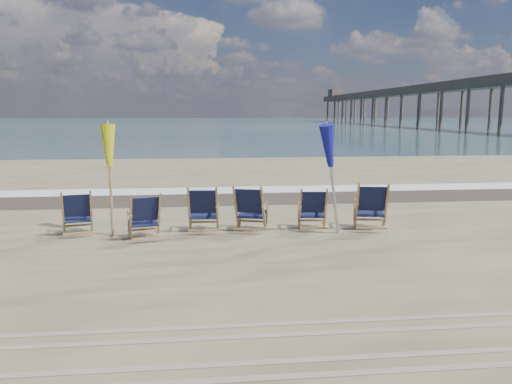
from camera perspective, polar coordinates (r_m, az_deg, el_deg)
The scene contains 13 objects.
ocean at distance 135.78m, azimuth -5.71°, elevation 7.95°, with size 400.00×400.00×0.00m, color #3C5B64.
surf_foam at distance 16.28m, azimuth -2.28°, elevation 0.24°, with size 200.00×1.40×0.01m, color silver.
wet_sand_strip at distance 14.81m, azimuth -1.89°, elevation -0.65°, with size 200.00×2.60×0.00m, color #42362A.
tire_tracks at distance 5.65m, azimuth 5.66°, elevation -17.14°, with size 80.00×1.30×0.01m, color gray, non-canonical shape.
beach_chair_0 at distance 10.72m, azimuth -18.31°, elevation -2.23°, with size 0.62×0.70×0.97m, color #121635, non-canonical shape.
beach_chair_1 at distance 9.99m, azimuth -11.00°, elevation -2.71°, with size 0.62×0.70×0.98m, color #121635, non-canonical shape.
beach_chair_2 at distance 10.36m, azimuth -4.49°, elevation -2.01°, with size 0.66×0.74×1.03m, color #121635, non-canonical shape.
beach_chair_3 at distance 10.32m, azimuth 0.81°, elevation -1.98°, with size 0.66×0.75×1.04m, color #121635, non-canonical shape.
beach_chair_4 at distance 10.65m, azimuth 7.95°, elevation -1.97°, with size 0.61×0.69×0.95m, color #121635, non-canonical shape.
beach_chair_5 at distance 10.81m, azimuth 14.66°, elevation -1.67°, with size 0.69×0.78×1.08m, color #121635, non-canonical shape.
umbrella_yellow at distance 10.44m, azimuth -16.46°, elevation 4.42°, with size 0.30×0.30×2.25m.
umbrella_blue at distance 10.12m, azimuth 8.87°, elevation 4.82°, with size 0.30×0.30×2.30m.
fishing_pier at distance 90.64m, azimuth 19.73°, elevation 9.89°, with size 4.40×140.00×9.30m, color brown, non-canonical shape.
Camera 1 is at (-1.07, -7.76, 2.49)m, focal length 35.00 mm.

